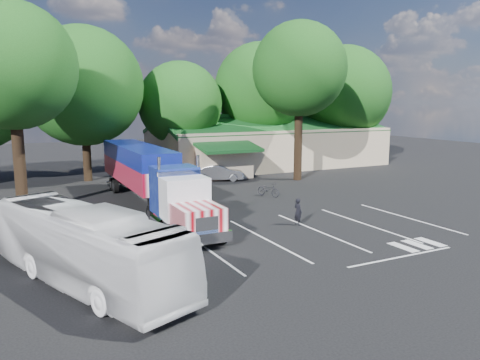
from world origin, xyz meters
name	(u,v)px	position (x,y,z in m)	size (l,w,h in m)	color
ground	(217,214)	(0.00, 0.00, 0.00)	(120.00, 120.00, 0.00)	black
event_hall	(267,145)	(13.74, 17.81, 2.21)	(24.20, 14.12, 5.55)	tan
tree_row_c	(83,86)	(-5.00, 16.20, 8.04)	(10.00, 10.00, 13.05)	black
tree_row_d	(180,104)	(4.00, 17.50, 6.58)	(8.00, 8.00, 10.60)	black
tree_row_e	(260,89)	(13.00, 18.00, 8.09)	(9.60, 9.60, 12.90)	black
tree_row_f	(344,93)	(23.00, 16.80, 7.79)	(10.40, 10.40, 13.00)	black
tree_near_left	(12,66)	(-10.50, 6.00, 8.81)	(7.60, 7.60, 12.65)	black
tree_near_right	(300,69)	(11.50, 8.50, 9.46)	(8.00, 8.00, 13.50)	black
semi_truck	(147,173)	(-3.16, 3.83, 2.24)	(3.11, 18.95, 3.96)	black
woman	(298,212)	(2.95, -4.39, 0.75)	(0.55, 0.36, 1.50)	black
bicycle	(268,189)	(5.50, 3.23, 0.51)	(0.68, 1.94, 1.02)	black
tour_bus	(85,246)	(-8.83, -8.00, 1.46)	(2.45, 10.47, 2.92)	silver
silver_sedan	(219,173)	(5.12, 11.12, 0.70)	(1.48, 4.23, 1.39)	#929498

